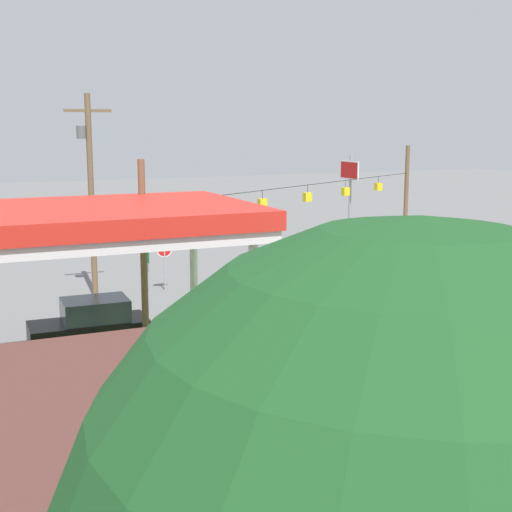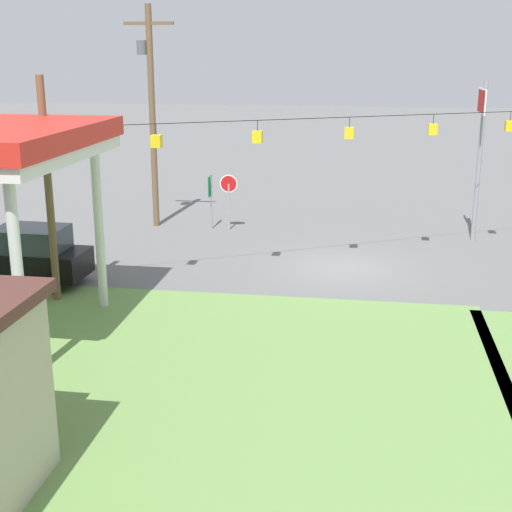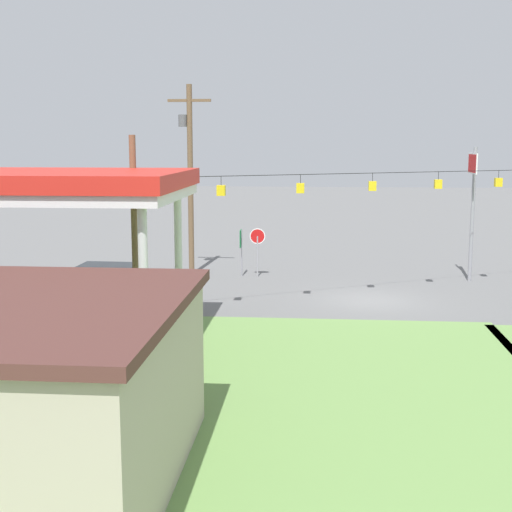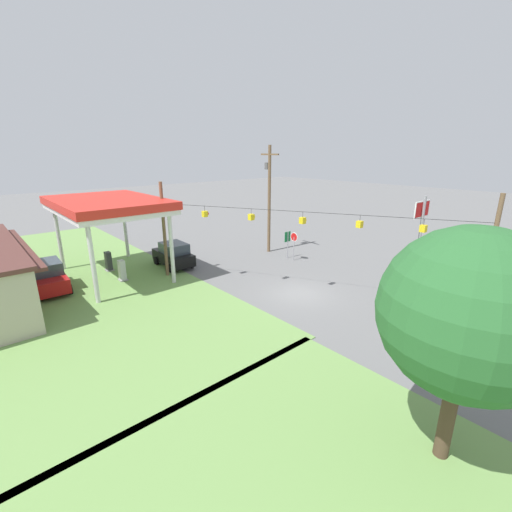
{
  "view_description": "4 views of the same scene",
  "coord_description": "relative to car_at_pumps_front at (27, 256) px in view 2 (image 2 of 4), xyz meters",
  "views": [
    {
      "loc": [
        15.33,
        28.89,
        8.23
      ],
      "look_at": [
        4.29,
        3.87,
        3.2
      ],
      "focal_mm": 50.0,
      "sensor_mm": 36.0,
      "label": 1
    },
    {
      "loc": [
        -0.59,
        25.54,
        7.79
      ],
      "look_at": [
        2.81,
        3.37,
        1.3
      ],
      "focal_mm": 50.0,
      "sensor_mm": 36.0,
      "label": 2
    },
    {
      "loc": [
        2.34,
        30.71,
        6.84
      ],
      "look_at": [
        4.75,
        2.7,
        2.33
      ],
      "focal_mm": 50.0,
      "sensor_mm": 36.0,
      "label": 3
    },
    {
      "loc": [
        -14.03,
        16.14,
        9.12
      ],
      "look_at": [
        3.58,
        0.76,
        1.98
      ],
      "focal_mm": 24.0,
      "sensor_mm": 36.0,
      "label": 4
    }
  ],
  "objects": [
    {
      "name": "car_at_pumps_front",
      "position": [
        0.0,
        0.0,
        0.0
      ],
      "size": [
        4.28,
        2.19,
        2.02
      ],
      "rotation": [
        0.0,
        0.0,
        -0.03
      ],
      "color": "black",
      "rests_on": "ground"
    },
    {
      "name": "route_sign",
      "position": [
        -4.53,
        -8.78,
        0.69
      ],
      "size": [
        0.1,
        0.7,
        2.4
      ],
      "color": "gray",
      "rests_on": "ground"
    },
    {
      "name": "utility_pole_main",
      "position": [
        -1.87,
        -8.96,
        4.41
      ],
      "size": [
        2.2,
        0.44,
        9.7
      ],
      "color": "brown",
      "rests_on": "ground"
    },
    {
      "name": "ground_plane",
      "position": [
        -10.73,
        -3.54,
        -1.02
      ],
      "size": [
        160.0,
        160.0,
        0.0
      ],
      "primitive_type": "plane",
      "color": "slate"
    },
    {
      "name": "stop_sign_roadside",
      "position": [
        -5.38,
        -8.67,
        0.8
      ],
      "size": [
        0.8,
        0.08,
        2.5
      ],
      "rotation": [
        0.0,
        0.0,
        3.14
      ],
      "color": "#99999E",
      "rests_on": "ground"
    },
    {
      "name": "stop_sign_overhead",
      "position": [
        -15.95,
        -8.43,
        3.54
      ],
      "size": [
        0.22,
        1.84,
        6.61
      ],
      "color": "gray",
      "rests_on": "ground"
    },
    {
      "name": "signal_span_gantry",
      "position": [
        -10.73,
        -3.56,
        2.95
      ],
      "size": [
        18.38,
        10.24,
        7.1
      ],
      "color": "brown",
      "rests_on": "ground"
    }
  ]
}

